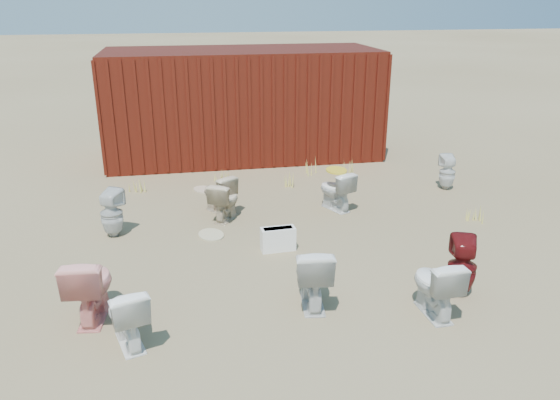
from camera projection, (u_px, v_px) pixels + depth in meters
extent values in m
plane|color=brown|center=(287.00, 249.00, 8.05)|extent=(100.00, 100.00, 0.00)
cube|color=#4D1A0C|center=(243.00, 103.00, 12.41)|extent=(6.00, 2.40, 2.40)
imported|color=white|center=(126.00, 315.00, 5.75)|extent=(0.58, 0.78, 0.71)
imported|color=pink|center=(90.00, 286.00, 6.20)|extent=(0.54, 0.85, 0.81)
imported|color=silver|center=(312.00, 275.00, 6.48)|extent=(0.54, 0.83, 0.79)
imported|color=#601012|center=(462.00, 267.00, 6.70)|extent=(0.45, 0.46, 0.77)
imported|color=silver|center=(435.00, 286.00, 6.29)|extent=(0.45, 0.74, 0.74)
imported|color=silver|center=(112.00, 213.00, 8.36)|extent=(0.46, 0.47, 0.75)
imported|color=#C3AE8F|center=(218.00, 193.00, 9.31)|extent=(0.68, 0.76, 0.68)
imported|color=#C9B493|center=(225.00, 201.00, 9.01)|extent=(0.64, 0.74, 0.65)
imported|color=silver|center=(336.00, 190.00, 9.43)|extent=(0.64, 0.78, 0.70)
imported|color=silver|center=(447.00, 172.00, 10.43)|extent=(0.33, 0.34, 0.67)
ellipsoid|color=gold|center=(336.00, 170.00, 9.30)|extent=(0.35, 0.44, 0.02)
cube|color=white|center=(278.00, 239.00, 7.96)|extent=(0.51, 0.23, 0.35)
ellipsoid|color=#C0B58B|center=(211.00, 235.00, 8.49)|extent=(0.50, 0.58, 0.02)
ellipsoid|color=tan|center=(204.00, 190.00, 10.47)|extent=(0.57, 0.59, 0.02)
cone|color=#CABD51|center=(136.00, 186.00, 10.28)|extent=(0.36, 0.36, 0.28)
cone|color=#CABD51|center=(286.00, 178.00, 10.68)|extent=(0.32, 0.32, 0.31)
cone|color=#CABD51|center=(349.00, 170.00, 11.14)|extent=(0.36, 0.36, 0.34)
cone|color=#CABD51|center=(221.00, 175.00, 10.99)|extent=(0.30, 0.30, 0.23)
cone|color=#CABD51|center=(308.00, 166.00, 11.41)|extent=(0.34, 0.34, 0.31)
cone|color=#CABD51|center=(476.00, 215.00, 8.99)|extent=(0.28, 0.28, 0.24)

